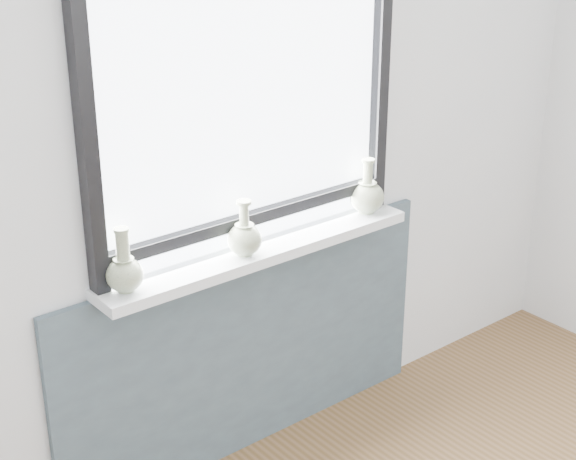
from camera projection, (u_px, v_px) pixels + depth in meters
back_wall at (242, 136)px, 3.15m from camera, size 3.60×0.02×2.60m
apron_panel at (251, 350)px, 3.46m from camera, size 1.70×0.03×0.86m
windowsill at (261, 252)px, 3.24m from camera, size 1.32×0.18×0.04m
window at (248, 99)px, 3.06m from camera, size 1.30×0.06×1.05m
vase_a at (124, 271)px, 2.88m from camera, size 0.12×0.12×0.22m
vase_b at (245, 237)px, 3.14m from camera, size 0.13×0.13×0.21m
vase_c at (367, 195)px, 3.52m from camera, size 0.14×0.14×0.22m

